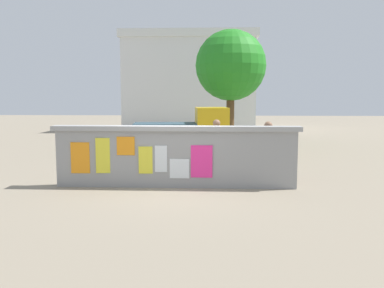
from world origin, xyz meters
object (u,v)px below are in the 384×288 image
(motorcycle, at_px, (164,161))
(person_bystander, at_px, (216,141))
(bicycle_near, at_px, (248,156))
(auto_rickshaw_truck, at_px, (186,132))
(person_walking, at_px, (268,145))
(tree_roadside, at_px, (231,66))

(motorcycle, xyz_separation_m, person_bystander, (1.48, 0.49, 0.52))
(bicycle_near, distance_m, person_bystander, 1.71)
(auto_rickshaw_truck, height_order, person_walking, auto_rickshaw_truck)
(auto_rickshaw_truck, relative_size, tree_roadside, 0.70)
(auto_rickshaw_truck, relative_size, person_walking, 2.31)
(motorcycle, bearing_deg, person_bystander, 18.36)
(bicycle_near, bearing_deg, tree_roadside, 92.79)
(motorcycle, height_order, person_bystander, person_bystander)
(bicycle_near, bearing_deg, person_walking, -80.13)
(bicycle_near, relative_size, tree_roadside, 0.31)
(person_bystander, bearing_deg, tree_roadside, 84.75)
(auto_rickshaw_truck, distance_m, bicycle_near, 3.52)
(person_walking, distance_m, tree_roadside, 9.02)
(motorcycle, bearing_deg, bicycle_near, 34.13)
(person_walking, distance_m, person_bystander, 1.61)
(auto_rickshaw_truck, xyz_separation_m, person_bystander, (1.15, -3.93, 0.09))
(motorcycle, relative_size, tree_roadside, 0.35)
(motorcycle, height_order, bicycle_near, bicycle_near)
(tree_roadside, bearing_deg, motorcycle, -104.91)
(auto_rickshaw_truck, distance_m, person_walking, 5.39)
(person_walking, relative_size, tree_roadside, 0.30)
(auto_rickshaw_truck, distance_m, tree_roadside, 5.08)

